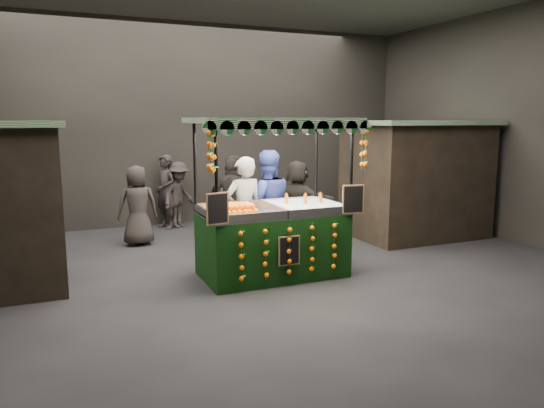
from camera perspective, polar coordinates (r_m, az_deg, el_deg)
name	(u,v)px	position (r m, az deg, el deg)	size (l,w,h in m)	color
ground	(259,275)	(8.78, -1.50, -7.92)	(12.00, 12.00, 0.00)	black
market_hall	(258,71)	(8.43, -1.60, 14.62)	(12.10, 10.10, 5.05)	black
neighbour_stall_right	(415,178)	(12.01, 15.63, 2.78)	(3.00, 2.20, 2.60)	black
juice_stall	(274,228)	(8.56, 0.20, -2.72)	(2.73, 1.60, 2.64)	black
vendor_grey	(244,212)	(9.16, -3.15, -0.87)	(0.77, 0.56, 1.97)	slate
vendor_blue	(267,205)	(9.61, -0.60, -0.11)	(1.13, 0.95, 2.06)	navy
shopper_0	(26,218)	(10.35, -25.74, -1.40)	(0.74, 0.68, 1.69)	black
shopper_1	(236,196)	(11.59, -4.06, 0.88)	(1.12, 1.09, 1.82)	#2C2924
shopper_2	(232,201)	(10.92, -4.48, 0.33)	(1.14, 0.87, 1.81)	#292221
shopper_3	(178,195)	(12.71, -10.37, 1.02)	(1.18, 1.12, 1.61)	#2C2524
shopper_4	(138,205)	(11.05, -14.74, -0.16)	(0.84, 0.56, 1.69)	#2B2523
shopper_5	(298,200)	(11.16, 2.88, 0.40)	(1.34, 1.64, 1.76)	#2E2A25
shopper_6	(166,192)	(12.64, -11.77, 1.35)	(0.65, 0.77, 1.79)	black
shopper_7	(354,187)	(12.83, 9.09, 1.89)	(0.49, 0.73, 1.95)	black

